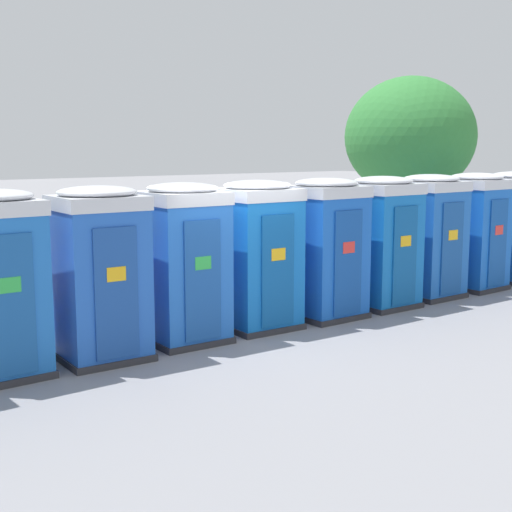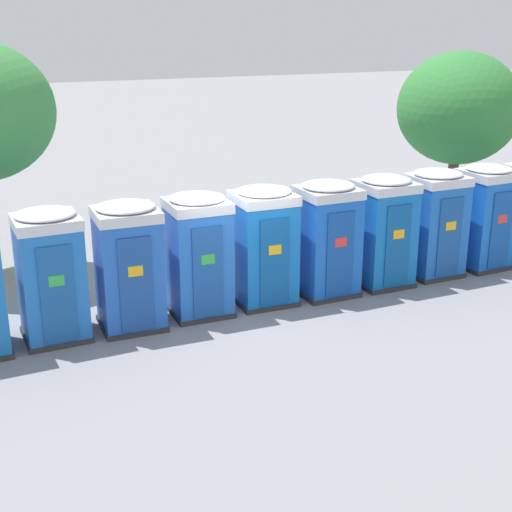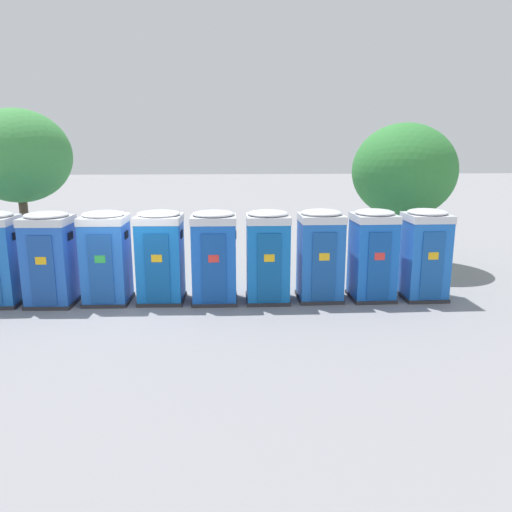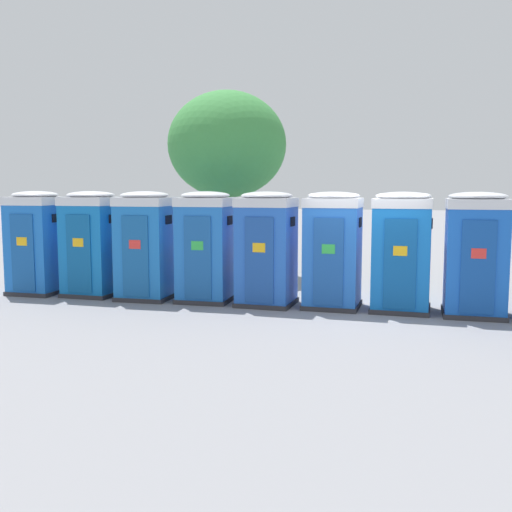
{
  "view_description": "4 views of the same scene",
  "coord_description": "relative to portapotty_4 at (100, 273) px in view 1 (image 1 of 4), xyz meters",
  "views": [
    {
      "loc": [
        -6.48,
        -9.44,
        3.08
      ],
      "look_at": [
        0.66,
        0.08,
        1.26
      ],
      "focal_mm": 50.0,
      "sensor_mm": 36.0,
      "label": 1
    },
    {
      "loc": [
        -5.37,
        -12.85,
        5.79
      ],
      "look_at": [
        0.53,
        0.08,
        1.08
      ],
      "focal_mm": 50.0,
      "sensor_mm": 36.0,
      "label": 2
    },
    {
      "loc": [
        2.58,
        -13.29,
        4.27
      ],
      "look_at": [
        3.35,
        0.07,
        1.26
      ],
      "focal_mm": 35.0,
      "sensor_mm": 36.0,
      "label": 3
    },
    {
      "loc": [
        0.95,
        -12.85,
        2.62
      ],
      "look_at": [
        -2.46,
        0.09,
        1.09
      ],
      "focal_mm": 42.0,
      "sensor_mm": 36.0,
      "label": 4
    }
  ],
  "objects": [
    {
      "name": "portapotty_8",
      "position": [
        5.86,
        -0.03,
        0.0
      ],
      "size": [
        1.2,
        1.21,
        2.54
      ],
      "color": "#2D2D33",
      "rests_on": "ground"
    },
    {
      "name": "portapotty_7",
      "position": [
        4.4,
        -0.02,
        -0.0
      ],
      "size": [
        1.23,
        1.21,
        2.54
      ],
      "color": "#2D2D33",
      "rests_on": "ground"
    },
    {
      "name": "ground_plane",
      "position": [
        2.2,
        -0.04,
        -1.28
      ],
      "size": [
        120.0,
        120.0,
        0.0
      ],
      "primitive_type": "plane",
      "color": "gray"
    },
    {
      "name": "portapotty_9",
      "position": [
        7.33,
        0.03,
        0.0
      ],
      "size": [
        1.22,
        1.21,
        2.54
      ],
      "color": "#2D2D33",
      "rests_on": "ground"
    },
    {
      "name": "portapotty_6",
      "position": [
        2.93,
        0.09,
        -0.0
      ],
      "size": [
        1.27,
        1.24,
        2.54
      ],
      "color": "#2D2D33",
      "rests_on": "ground"
    },
    {
      "name": "street_tree_0",
      "position": [
        10.86,
        3.71,
        2.08
      ],
      "size": [
        3.54,
        3.54,
        4.99
      ],
      "color": "brown",
      "rests_on": "ground"
    },
    {
      "name": "portapotty_4",
      "position": [
        0.0,
        0.0,
        0.0
      ],
      "size": [
        1.27,
        1.25,
        2.54
      ],
      "color": "#2D2D33",
      "rests_on": "ground"
    },
    {
      "name": "portapotty_5",
      "position": [
        1.47,
        0.09,
        0.0
      ],
      "size": [
        1.23,
        1.23,
        2.54
      ],
      "color": "#2D2D33",
      "rests_on": "ground"
    },
    {
      "name": "portapotty_10",
      "position": [
        8.8,
        -0.01,
        0.0
      ],
      "size": [
        1.19,
        1.23,
        2.54
      ],
      "color": "#2D2D33",
      "rests_on": "ground"
    }
  ]
}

